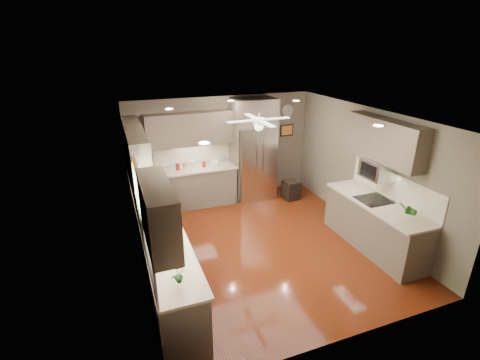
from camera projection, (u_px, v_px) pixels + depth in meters
floor at (263, 244)px, 6.76m from camera, size 5.00×5.00×0.00m
ceiling at (266, 116)px, 5.83m from camera, size 5.00×5.00×0.00m
wall_back at (222, 148)px, 8.47m from camera, size 4.50×0.00×4.50m
wall_front at (351, 261)px, 4.12m from camera, size 4.50×0.00×4.50m
wall_left at (136, 204)px, 5.56m from camera, size 0.00×5.00×5.00m
wall_right at (366, 170)px, 7.03m from camera, size 0.00×5.00×5.00m
canister_a at (178, 167)px, 7.89m from camera, size 0.12×0.12×0.16m
canister_b at (185, 166)px, 7.98m from camera, size 0.11×0.11×0.15m
canister_c at (192, 164)px, 8.03m from camera, size 0.14×0.14×0.17m
canister_d at (204, 164)px, 8.11m from camera, size 0.11×0.11×0.13m
soap_bottle at (148, 214)px, 5.69m from camera, size 0.12×0.12×0.21m
potted_plant_left at (178, 273)px, 4.14m from camera, size 0.18×0.13×0.32m
potted_plant_right at (406, 209)px, 5.72m from camera, size 0.21×0.18×0.33m
bowl at (215, 164)px, 8.20m from camera, size 0.27×0.27×0.06m
left_run at (158, 237)px, 6.07m from camera, size 0.65×4.70×1.45m
back_run at (197, 185)px, 8.26m from camera, size 1.85×0.65×1.45m
uppers at (213, 146)px, 6.44m from camera, size 4.50×4.70×0.95m
window at (139, 199)px, 5.02m from camera, size 0.05×1.12×0.92m
sink at (163, 234)px, 5.35m from camera, size 0.50×0.70×0.32m
refrigerator at (254, 151)px, 8.42m from camera, size 1.06×0.75×2.45m
right_run at (374, 224)px, 6.52m from camera, size 0.70×2.20×1.45m
microwave at (377, 169)px, 6.39m from camera, size 0.43×0.55×0.34m
ceiling_fan at (259, 123)px, 6.15m from camera, size 1.18×1.18×0.32m
recessed_lights at (255, 113)px, 6.17m from camera, size 2.84×3.14×0.01m
wall_clock at (288, 111)px, 8.73m from camera, size 0.30×0.03×0.30m
framed_print at (287, 130)px, 8.91m from camera, size 0.36×0.03×0.30m
stool at (291, 190)px, 8.64m from camera, size 0.39×0.39×0.45m
paper_towel at (172, 255)px, 4.54m from camera, size 0.12×0.12×0.31m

